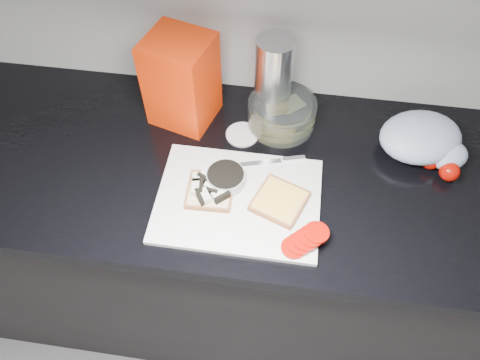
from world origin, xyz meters
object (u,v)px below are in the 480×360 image
(glass_bowl, at_px, (282,113))
(bread_bag, at_px, (182,80))
(cutting_board, at_px, (238,200))
(steel_canister, at_px, (273,78))

(glass_bowl, relative_size, bread_bag, 0.74)
(cutting_board, distance_m, steel_canister, 0.35)
(cutting_board, bearing_deg, bread_bag, 124.79)
(steel_canister, bearing_deg, glass_bowl, -55.07)
(glass_bowl, xyz_separation_m, steel_canister, (-0.03, 0.05, 0.08))
(bread_bag, bearing_deg, steel_canister, 28.12)
(glass_bowl, xyz_separation_m, bread_bag, (-0.27, -0.00, 0.09))
(glass_bowl, bearing_deg, steel_canister, 124.93)
(cutting_board, height_order, bread_bag, bread_bag)
(glass_bowl, bearing_deg, cutting_board, -105.92)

